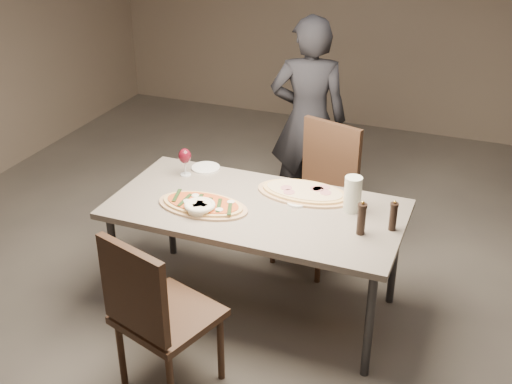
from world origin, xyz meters
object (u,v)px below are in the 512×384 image
at_px(ham_pizza, 304,192).
at_px(pepper_mill_left, 361,218).
at_px(chair_near, 154,310).
at_px(dining_table, 256,215).
at_px(carafe, 353,194).
at_px(diner, 308,120).
at_px(zucchini_pizza, 203,205).
at_px(chair_far, 320,187).
at_px(bread_basket, 200,207).

xyz_separation_m(ham_pizza, pepper_mill_left, (0.44, -0.34, 0.08)).
bearing_deg(chair_near, dining_table, 94.78).
bearing_deg(carafe, diner, 118.96).
bearing_deg(zucchini_pizza, dining_table, 35.00).
xyz_separation_m(zucchini_pizza, diner, (0.22, 1.46, 0.06)).
xyz_separation_m(carafe, chair_near, (-0.76, -1.09, -0.30)).
relative_size(dining_table, diner, 1.09).
bearing_deg(dining_table, pepper_mill_left, -6.98).
xyz_separation_m(chair_near, chair_far, (0.40, 1.67, 0.01)).
distance_m(zucchini_pizza, chair_far, 1.03).
height_order(carafe, chair_far, chair_far).
distance_m(carafe, chair_near, 1.36).
bearing_deg(diner, carafe, 103.11).
height_order(ham_pizza, carafe, carafe).
bearing_deg(chair_near, chair_far, 93.78).
height_order(bread_basket, chair_far, chair_far).
relative_size(chair_near, diner, 0.60).
xyz_separation_m(carafe, diner, (-0.64, 1.16, -0.03)).
bearing_deg(bread_basket, chair_near, -83.85).
bearing_deg(chair_near, carafe, 72.32).
height_order(dining_table, chair_far, chair_far).
bearing_deg(ham_pizza, pepper_mill_left, -55.32).
distance_m(pepper_mill_left, chair_far, 1.00).
relative_size(bread_basket, carafe, 0.84).
bearing_deg(pepper_mill_left, diner, 118.17).
xyz_separation_m(ham_pizza, chair_near, (-0.43, -1.18, -0.21)).
bearing_deg(bread_basket, ham_pizza, 42.01).
relative_size(bread_basket, chair_far, 0.18).
xyz_separation_m(carafe, chair_far, (-0.36, 0.58, -0.29)).
bearing_deg(chair_far, chair_near, 93.39).
xyz_separation_m(chair_near, diner, (0.12, 2.25, 0.27)).
relative_size(dining_table, ham_pizza, 2.91).
distance_m(dining_table, ham_pizza, 0.35).
height_order(bread_basket, pepper_mill_left, pepper_mill_left).
relative_size(zucchini_pizza, chair_near, 0.58).
bearing_deg(chair_far, bread_basket, 80.11).
distance_m(dining_table, carafe, 0.61).
height_order(zucchini_pizza, ham_pizza, zucchini_pizza).
height_order(pepper_mill_left, chair_far, chair_far).
relative_size(bread_basket, pepper_mill_left, 0.89).
distance_m(ham_pizza, diner, 1.11).
bearing_deg(carafe, chair_far, 121.78).
xyz_separation_m(pepper_mill_left, carafe, (-0.11, 0.25, 0.01)).
distance_m(dining_table, diner, 1.34).
xyz_separation_m(dining_table, zucchini_pizza, (-0.30, -0.13, 0.07)).
xyz_separation_m(zucchini_pizza, carafe, (0.86, 0.30, 0.09)).
bearing_deg(dining_table, chair_far, 75.14).
height_order(ham_pizza, chair_far, chair_far).
height_order(bread_basket, diner, diner).
bearing_deg(zucchini_pizza, ham_pizza, 48.29).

